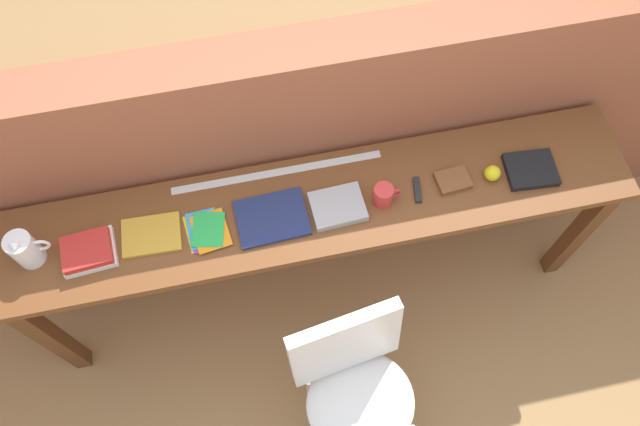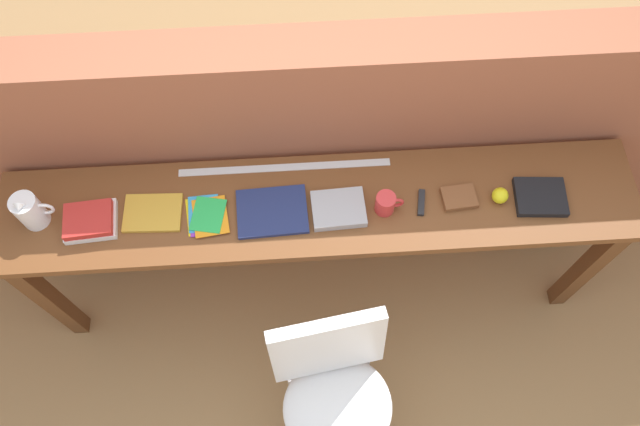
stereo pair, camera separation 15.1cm
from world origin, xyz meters
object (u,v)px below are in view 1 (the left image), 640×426
Objects in this scene: magazine_cycling at (151,235)px; mug at (384,195)px; multitool_folded at (417,190)px; leather_journal_brown at (453,180)px; chair_white_moulded at (355,383)px; pitcher_white at (25,249)px; book_open_centre at (272,218)px; pamphlet_pile_colourful at (206,230)px; sports_ball_small at (492,173)px; book_repair_rightmost at (531,170)px; book_stack_leftmost at (88,251)px.

mug is (0.89, -0.03, 0.04)m from magazine_cycling.
leather_journal_brown reaches higher than multitool_folded.
chair_white_moulded is 0.80m from multitool_folded.
book_open_centre is at bearing -1.61° from pitcher_white.
chair_white_moulded is 4.85× the size of pitcher_white.
mug reaches higher than magazine_cycling.
pamphlet_pile_colourful is at bearing 127.02° from chair_white_moulded.
book_repair_rightmost is (0.16, -0.01, -0.02)m from sports_ball_small.
multitool_folded is at bearing 5.39° from mug.
pitcher_white reaches higher than pamphlet_pile_colourful.
pitcher_white is 0.84× the size of magazine_cycling.
sports_ball_small is at bearing -0.72° from pitcher_white.
book_stack_leftmost is at bearing -179.42° from pamphlet_pile_colourful.
book_open_centre reaches higher than pamphlet_pile_colourful.
pitcher_white is at bearing 179.28° from sports_ball_small.
multitool_folded is at bearing 179.90° from sports_ball_small.
chair_white_moulded is at bearing -41.28° from magazine_cycling.
mug reaches higher than chair_white_moulded.
multitool_folded is 0.46m from book_repair_rightmost.
book_stack_leftmost is 0.69m from book_open_centre.
magazine_cycling is 1.69× the size of leather_journal_brown.
leather_journal_brown is (1.62, -0.01, -0.07)m from pitcher_white.
magazine_cycling is 3.48× the size of sports_ball_small.
book_open_centre is at bearing -176.14° from book_repair_rightmost.
book_repair_rightmost is (1.04, -0.00, 0.01)m from book_open_centre.
magazine_cycling is 1.34m from sports_ball_small.
mug is (0.69, -0.01, 0.04)m from pamphlet_pile_colourful.
book_stack_leftmost is 1.86× the size of multitool_folded.
mug is at bearing -0.82° from pamphlet_pile_colourful.
multitool_folded is (1.03, -0.02, 0.00)m from magazine_cycling.
pitcher_white is 0.90× the size of book_stack_leftmost.
pitcher_white is at bearing 177.73° from pamphlet_pile_colourful.
pitcher_white is 1.62m from leather_journal_brown.
magazine_cycling is 1.03m from multitool_folded.
book_stack_leftmost is 1.57× the size of leather_journal_brown.
leather_journal_brown reaches higher than magazine_cycling.
leather_journal_brown is at bearing 1.81° from magazine_cycling.
leather_journal_brown is (0.29, 0.02, -0.03)m from mug.
leather_journal_brown is (0.52, 0.62, 0.37)m from chair_white_moulded.
book_open_centre is at bearing 108.51° from chair_white_moulded.
book_stack_leftmost reaches higher than pamphlet_pile_colourful.
leather_journal_brown is at bearing 0.74° from book_stack_leftmost.
book_stack_leftmost reaches higher than leather_journal_brown.
pitcher_white is 2.92× the size of sports_ball_small.
leather_journal_brown is 0.67× the size of book_repair_rightmost.
magazine_cycling is at bearing 178.89° from multitool_folded.
leather_journal_brown is (0.15, 0.01, 0.00)m from multitool_folded.
mug is 0.44m from sports_ball_small.
book_repair_rightmost is at bearing -0.97° from multitool_folded.
book_repair_rightmost is (1.29, -0.00, 0.01)m from pamphlet_pile_colourful.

